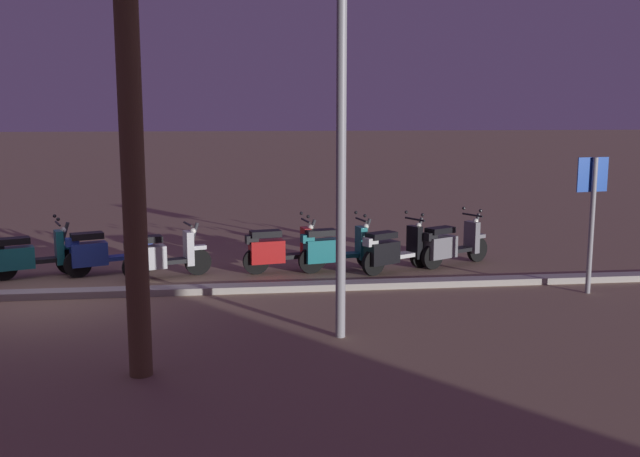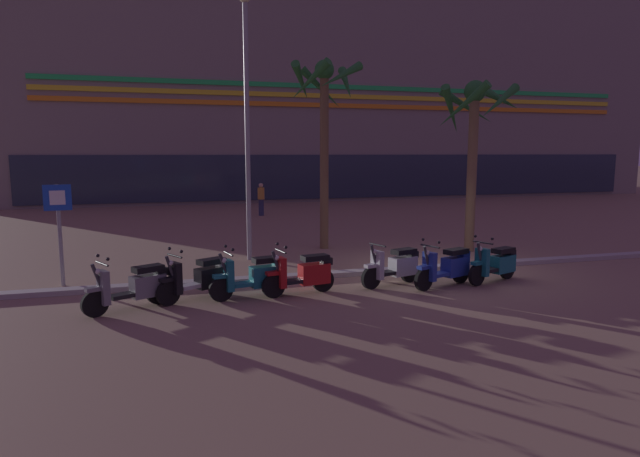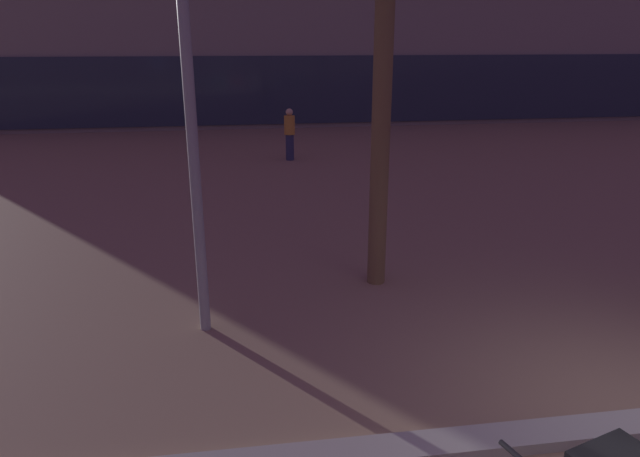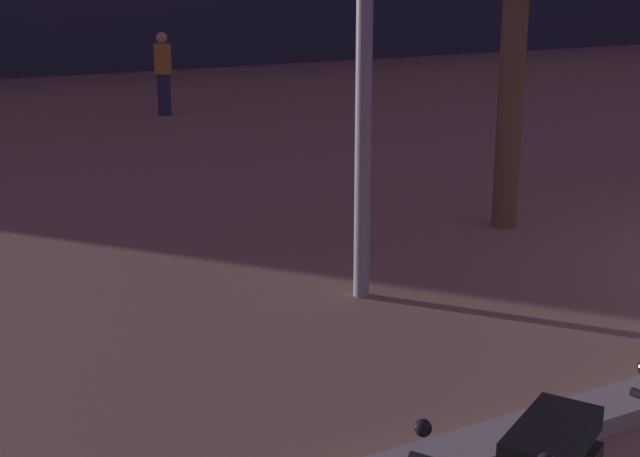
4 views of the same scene
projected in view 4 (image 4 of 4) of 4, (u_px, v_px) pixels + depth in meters
pedestrian_by_palm_tree at (163, 72)px, 18.28m from camera, size 0.34×0.34×1.62m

